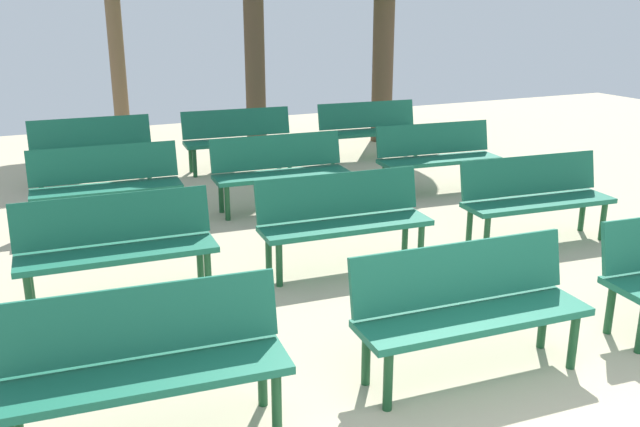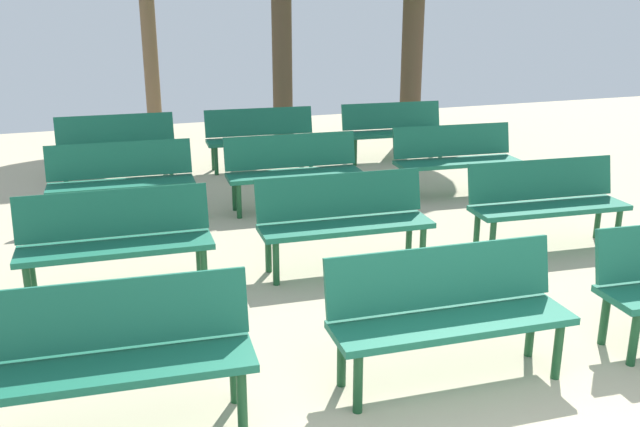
{
  "view_description": "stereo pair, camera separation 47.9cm",
  "coord_description": "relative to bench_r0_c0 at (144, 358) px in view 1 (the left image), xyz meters",
  "views": [
    {
      "loc": [
        -2.5,
        -1.82,
        2.43
      ],
      "look_at": [
        0.0,
        3.65,
        0.55
      ],
      "focal_mm": 38.82,
      "sensor_mm": 36.0,
      "label": 1
    },
    {
      "loc": [
        -2.06,
        -2.0,
        2.43
      ],
      "look_at": [
        0.0,
        3.65,
        0.55
      ],
      "focal_mm": 38.82,
      "sensor_mm": 36.0,
      "label": 2
    }
  ],
  "objects": [
    {
      "name": "bench_r0_c0",
      "position": [
        0.0,
        0.0,
        0.0
      ],
      "size": [
        1.64,
        0.62,
        0.87
      ],
      "rotation": [
        0.0,
        0.0,
        -0.09
      ],
      "color": "#19664C",
      "rests_on": "ground_plane"
    },
    {
      "name": "bench_r0_c1",
      "position": [
        2.1,
        -0.16,
        0.0
      ],
      "size": [
        1.63,
        0.58,
        0.87
      ],
      "rotation": [
        0.0,
        0.0,
        -0.06
      ],
      "color": "#19664C",
      "rests_on": "ground_plane"
    },
    {
      "name": "bench_r1_c0",
      "position": [
        0.17,
        2.04,
        0.0
      ],
      "size": [
        1.62,
        0.57,
        0.87
      ],
      "rotation": [
        0.0,
        0.0,
        -0.06
      ],
      "color": "#19664C",
      "rests_on": "ground_plane"
    },
    {
      "name": "bench_r1_c1",
      "position": [
        2.19,
        1.9,
        0.0
      ],
      "size": [
        1.63,
        0.59,
        0.87
      ],
      "rotation": [
        0.0,
        0.0,
        -0.07
      ],
      "color": "#19664C",
      "rests_on": "ground_plane"
    },
    {
      "name": "bench_r1_c2",
      "position": [
        4.32,
        1.75,
        0.0
      ],
      "size": [
        1.64,
        0.62,
        0.87
      ],
      "rotation": [
        0.0,
        0.0,
        -0.09
      ],
      "color": "#19664C",
      "rests_on": "ground_plane"
    },
    {
      "name": "bench_r2_c0",
      "position": [
        0.38,
        4.12,
        0.0
      ],
      "size": [
        1.63,
        0.59,
        0.87
      ],
      "rotation": [
        0.0,
        0.0,
        -0.07
      ],
      "color": "#19664C",
      "rests_on": "ground_plane"
    },
    {
      "name": "bench_r2_c1",
      "position": [
        2.35,
        3.91,
        0.0
      ],
      "size": [
        1.63,
        0.6,
        0.87
      ],
      "rotation": [
        0.0,
        0.0,
        -0.07
      ],
      "color": "#19664C",
      "rests_on": "ground_plane"
    },
    {
      "name": "bench_r2_c2",
      "position": [
        4.49,
        3.8,
        0.0
      ],
      "size": [
        1.64,
        0.63,
        0.87
      ],
      "rotation": [
        0.0,
        0.0,
        -0.09
      ],
      "color": "#19664C",
      "rests_on": "ground_plane"
    },
    {
      "name": "bench_r3_c0",
      "position": [
        0.48,
        6.12,
        0.0
      ],
      "size": [
        1.62,
        0.56,
        0.87
      ],
      "rotation": [
        0.0,
        0.0,
        -0.05
      ],
      "color": "#19664C",
      "rests_on": "ground_plane"
    },
    {
      "name": "bench_r3_c1",
      "position": [
        2.53,
        6.0,
        0.0
      ],
      "size": [
        1.63,
        0.61,
        0.87
      ],
      "rotation": [
        0.0,
        0.0,
        -0.08
      ],
      "color": "#19664C",
      "rests_on": "ground_plane"
    },
    {
      "name": "bench_r3_c2",
      "position": [
        4.61,
        5.85,
        0.0
      ],
      "size": [
        1.64,
        0.62,
        0.87
      ],
      "rotation": [
        0.0,
        0.0,
        -0.09
      ],
      "color": "#19664C",
      "rests_on": "ground_plane"
    }
  ]
}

